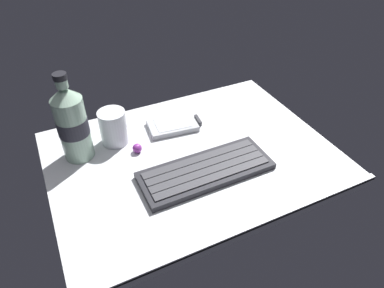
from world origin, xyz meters
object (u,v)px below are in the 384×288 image
object	(u,v)px
keyboard	(208,170)
trackball_mouse	(137,148)
juice_cup	(114,129)
water_bottle	(72,123)
handheld_device	(175,125)

from	to	relation	value
keyboard	trackball_mouse	bearing A→B (deg)	130.98
juice_cup	water_bottle	bearing A→B (deg)	-171.11
juice_cup	handheld_device	bearing A→B (deg)	-2.56
keyboard	trackball_mouse	size ratio (longest dim) A/B	13.21
keyboard	handheld_device	xyz separation A→B (cm)	(0.28, 18.51, -0.08)
water_bottle	keyboard	bearing A→B (deg)	-36.86
keyboard	juice_cup	world-z (taller)	juice_cup
keyboard	trackball_mouse	world-z (taller)	trackball_mouse
keyboard	handheld_device	size ratio (longest dim) A/B	2.18
juice_cup	trackball_mouse	bearing A→B (deg)	-59.41
trackball_mouse	handheld_device	bearing A→B (deg)	24.12
keyboard	juice_cup	size ratio (longest dim) A/B	3.42
water_bottle	trackball_mouse	xyz separation A→B (cm)	(12.28, -4.59, -7.91)
keyboard	juice_cup	xyz separation A→B (cm)	(-15.02, 19.20, 3.10)
water_bottle	trackball_mouse	size ratio (longest dim) A/B	9.45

